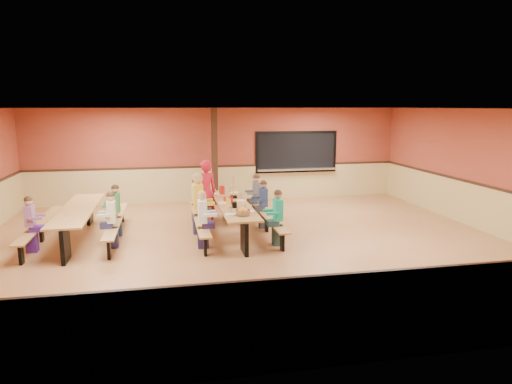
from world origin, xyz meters
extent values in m
plane|color=#945D38|center=(0.00, 0.00, 0.00)|extent=(12.00, 12.00, 0.00)
cube|color=#983E2C|center=(0.00, 5.00, 1.50)|extent=(12.00, 0.04, 3.00)
cube|color=#983E2C|center=(0.00, -5.00, 1.50)|extent=(12.00, 0.04, 3.00)
cube|color=#983E2C|center=(6.00, 0.00, 1.50)|extent=(0.04, 10.00, 3.00)
cube|color=white|center=(0.00, 0.00, 3.00)|extent=(12.00, 10.00, 0.04)
cube|color=black|center=(2.60, 4.97, 1.55)|extent=(2.60, 0.06, 1.20)
cube|color=silver|center=(2.60, 4.88, 0.98)|extent=(2.70, 0.28, 0.06)
cube|color=black|center=(-0.20, 4.40, 1.50)|extent=(0.18, 0.18, 3.00)
cube|color=#B18046|center=(-0.13, 0.98, 0.72)|extent=(0.75, 3.60, 0.04)
cube|color=black|center=(-0.13, -0.57, 0.35)|extent=(0.08, 0.60, 0.70)
cube|color=black|center=(-0.13, 2.53, 0.35)|extent=(0.08, 0.60, 0.70)
cube|color=#B18046|center=(-0.95, 0.98, 0.43)|extent=(0.26, 3.60, 0.04)
cube|color=black|center=(-0.95, 0.98, 0.21)|extent=(0.06, 0.18, 0.41)
cube|color=#B18046|center=(0.70, 0.98, 0.43)|extent=(0.26, 3.60, 0.04)
cube|color=black|center=(0.70, 0.98, 0.21)|extent=(0.06, 0.18, 0.41)
cube|color=#B18046|center=(-3.71, 1.16, 0.72)|extent=(0.75, 3.60, 0.04)
cube|color=black|center=(-3.71, -0.39, 0.35)|extent=(0.08, 0.60, 0.70)
cube|color=black|center=(-3.71, 2.71, 0.35)|extent=(0.08, 0.60, 0.70)
cube|color=#B18046|center=(-4.54, 1.16, 0.43)|extent=(0.26, 3.60, 0.04)
cube|color=black|center=(-4.54, 1.16, 0.21)|extent=(0.06, 0.18, 0.41)
cube|color=#B18046|center=(-2.89, 1.16, 0.43)|extent=(0.26, 3.60, 0.04)
cube|color=black|center=(-2.89, 1.16, 0.21)|extent=(0.06, 0.18, 0.41)
imported|color=red|center=(-0.71, 2.03, 0.85)|extent=(0.71, 0.57, 1.69)
cylinder|color=#AE2117|center=(-0.25, 2.25, 0.85)|extent=(0.16, 0.16, 0.22)
cube|color=black|center=(-0.17, 0.55, 0.80)|extent=(0.10, 0.14, 0.13)
cylinder|color=yellow|center=(-0.29, 0.86, 0.82)|extent=(0.06, 0.06, 0.17)
cylinder|color=#B2140F|center=(-0.16, 0.98, 0.82)|extent=(0.06, 0.06, 0.17)
cube|color=black|center=(-0.02, 1.66, 0.77)|extent=(0.16, 0.16, 0.06)
cube|color=#B18046|center=(-0.02, 1.66, 1.05)|extent=(0.02, 0.09, 0.50)
camera|label=1|loc=(-1.69, -9.66, 3.05)|focal=32.00mm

